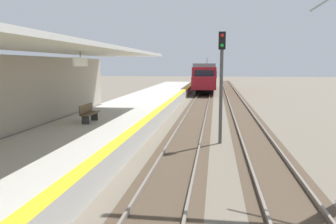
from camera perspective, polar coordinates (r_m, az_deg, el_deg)
name	(u,v)px	position (r m, az deg, el deg)	size (l,w,h in m)	color
station_platform	(105,127)	(18.60, -10.40, -2.41)	(5.00, 80.00, 0.91)	#B7B5AD
station_building_with_canopy	(5,94)	(13.89, -25.29, 2.72)	(4.85, 24.00, 4.43)	#4C4C4C
track_pair_nearest_platform	(193,124)	(21.72, 4.10, -1.91)	(2.34, 120.00, 0.16)	#4C3D2D
track_pair_middle	(248,125)	(21.77, 13.06, -2.07)	(2.34, 120.00, 0.16)	#4C3D2D
approaching_train	(206,76)	(49.58, 6.31, 5.99)	(2.93, 19.60, 4.76)	maroon
rail_signal_post	(221,76)	(16.28, 8.80, 5.91)	(0.32, 0.34, 5.20)	#4C4C4C
platform_bench	(88,113)	(17.37, -12.99, -0.11)	(0.45, 1.60, 0.88)	brown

